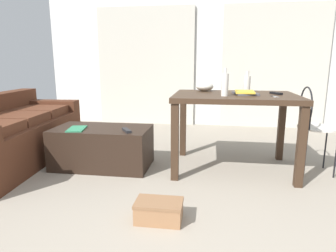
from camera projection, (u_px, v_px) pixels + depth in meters
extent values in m
plane|color=gray|center=(202.00, 166.00, 3.23)|extent=(9.02, 9.02, 0.00)
cube|color=silver|center=(208.00, 54.00, 5.17)|extent=(5.78, 0.10, 2.50)
cube|color=beige|center=(146.00, 67.00, 5.29)|extent=(1.73, 0.03, 2.06)
cube|color=beige|center=(274.00, 67.00, 4.97)|extent=(1.73, 0.03, 2.06)
cube|color=#4C2819|center=(14.00, 143.00, 3.31)|extent=(0.95, 1.99, 0.45)
cube|color=#4C2819|center=(48.00, 105.00, 4.09)|extent=(0.83, 0.26, 0.14)
cube|color=#552D1C|center=(39.00, 111.00, 3.74)|extent=(0.61, 0.53, 0.10)
cube|color=#552D1C|center=(15.00, 119.00, 3.24)|extent=(0.61, 0.53, 0.10)
cube|color=black|center=(103.00, 147.00, 3.18)|extent=(1.02, 0.57, 0.43)
cube|color=#382619|center=(235.00, 97.00, 3.00)|extent=(1.23, 0.89, 0.05)
cube|color=#382619|center=(175.00, 142.00, 2.78)|extent=(0.07, 0.07, 0.74)
cube|color=#382619|center=(301.00, 147.00, 2.62)|extent=(0.07, 0.07, 0.74)
cube|color=#382619|center=(183.00, 125.00, 3.54)|extent=(0.07, 0.07, 0.74)
cube|color=#382619|center=(281.00, 128.00, 3.38)|extent=(0.07, 0.07, 0.74)
cylinder|color=silver|center=(318.00, 128.00, 2.96)|extent=(0.40, 0.40, 0.02)
cylinder|color=black|center=(336.00, 155.00, 2.85)|extent=(0.02, 0.02, 0.46)
cylinder|color=black|center=(325.00, 147.00, 3.12)|extent=(0.02, 0.02, 0.46)
cylinder|color=black|center=(305.00, 154.00, 2.89)|extent=(0.02, 0.02, 0.46)
cylinder|color=black|center=(298.00, 146.00, 3.16)|extent=(0.02, 0.02, 0.46)
torus|color=black|center=(306.00, 106.00, 2.93)|extent=(0.02, 0.40, 0.40)
cylinder|color=black|center=(310.00, 120.00, 2.79)|extent=(0.02, 0.02, 0.20)
cylinder|color=black|center=(300.00, 114.00, 3.12)|extent=(0.02, 0.02, 0.20)
cylinder|color=beige|center=(225.00, 85.00, 2.80)|extent=(0.07, 0.07, 0.21)
cylinder|color=beige|center=(225.00, 71.00, 2.77)|extent=(0.03, 0.03, 0.05)
cylinder|color=beige|center=(247.00, 84.00, 3.22)|extent=(0.07, 0.07, 0.17)
cylinder|color=beige|center=(247.00, 74.00, 3.20)|extent=(0.03, 0.03, 0.05)
ellipsoid|color=beige|center=(205.00, 86.00, 3.31)|extent=(0.20, 0.20, 0.10)
cube|color=#4C4C51|center=(245.00, 93.00, 2.96)|extent=(0.25, 0.32, 0.02)
cube|color=gold|center=(245.00, 92.00, 2.96)|extent=(0.20, 0.30, 0.02)
cube|color=black|center=(276.00, 93.00, 2.99)|extent=(0.11, 0.17, 0.02)
cube|color=#9EA0A5|center=(276.00, 97.00, 2.75)|extent=(0.04, 0.08, 0.00)
torus|color=#262628|center=(272.00, 96.00, 2.80)|extent=(0.03, 0.03, 0.00)
cube|color=#9EA0A5|center=(274.00, 97.00, 2.75)|extent=(0.02, 0.09, 0.00)
torus|color=#262628|center=(273.00, 96.00, 2.81)|extent=(0.03, 0.03, 0.00)
cube|color=#232326|center=(127.00, 130.00, 2.96)|extent=(0.14, 0.18, 0.03)
cube|color=#2D7F56|center=(77.00, 129.00, 3.06)|extent=(0.21, 0.30, 0.01)
cube|color=#996B47|center=(159.00, 212.00, 2.10)|extent=(0.33, 0.21, 0.12)
cube|color=brown|center=(159.00, 203.00, 2.08)|extent=(0.34, 0.21, 0.02)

